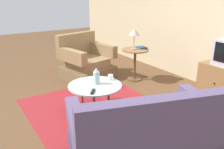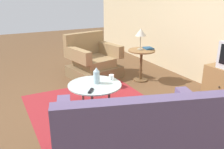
% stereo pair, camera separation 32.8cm
% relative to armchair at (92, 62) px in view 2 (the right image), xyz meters
% --- Properties ---
extents(ground_plane, '(16.00, 16.00, 0.00)m').
position_rel_armchair_xyz_m(ground_plane, '(1.47, -0.55, -0.31)').
color(ground_plane, brown).
extents(back_wall, '(9.00, 0.12, 2.70)m').
position_rel_armchair_xyz_m(back_wall, '(1.47, 1.79, 1.04)').
color(back_wall, '#CCB78E').
rests_on(back_wall, ground).
extents(area_rug, '(2.05, 1.93, 0.00)m').
position_rel_armchair_xyz_m(area_rug, '(1.42, -0.56, -0.31)').
color(area_rug, maroon).
rests_on(area_rug, ground).
extents(armchair, '(1.02, 1.08, 0.90)m').
position_rel_armchair_xyz_m(armchair, '(0.00, 0.00, 0.00)').
color(armchair, brown).
rests_on(armchair, ground).
extents(couch, '(1.41, 1.77, 0.95)m').
position_rel_armchair_xyz_m(couch, '(2.81, -0.72, -0.02)').
color(couch, '#4B3E5C').
rests_on(couch, ground).
extents(coffee_table, '(0.81, 0.81, 0.41)m').
position_rel_armchair_xyz_m(coffee_table, '(1.42, -0.56, 0.06)').
color(coffee_table, '#B2C6C1').
rests_on(coffee_table, ground).
extents(side_table, '(0.53, 0.53, 0.64)m').
position_rel_armchair_xyz_m(side_table, '(0.69, 0.77, 0.15)').
color(side_table, olive).
rests_on(side_table, ground).
extents(table_lamp, '(0.21, 0.21, 0.42)m').
position_rel_armchair_xyz_m(table_lamp, '(0.66, 0.75, 0.65)').
color(table_lamp, '#9E937A').
rests_on(table_lamp, side_table).
extents(vase, '(0.10, 0.10, 0.25)m').
position_rel_armchair_xyz_m(vase, '(1.39, -0.52, 0.21)').
color(vase, silver).
rests_on(vase, coffee_table).
extents(mug, '(0.12, 0.08, 0.08)m').
position_rel_armchair_xyz_m(mug, '(1.35, -0.24, 0.13)').
color(mug, white).
rests_on(mug, coffee_table).
extents(tv_remote_dark, '(0.15, 0.14, 0.02)m').
position_rel_armchair_xyz_m(tv_remote_dark, '(1.64, -0.72, 0.10)').
color(tv_remote_dark, black).
rests_on(tv_remote_dark, coffee_table).
extents(book, '(0.23, 0.20, 0.02)m').
position_rel_armchair_xyz_m(book, '(0.66, 0.94, 0.33)').
color(book, navy).
rests_on(book, side_table).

